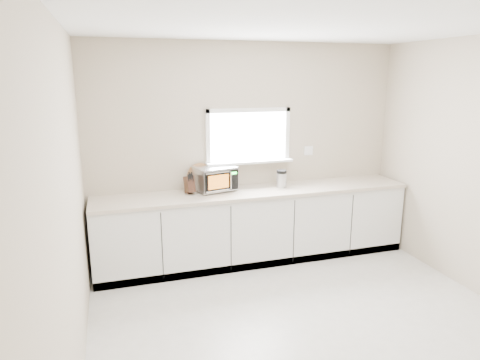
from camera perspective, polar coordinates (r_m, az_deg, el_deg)
name	(u,v)px	position (r m, az deg, el deg)	size (l,w,h in m)	color
ground	(315,333)	(4.21, 10.03, -19.42)	(4.00, 4.00, 0.00)	beige
back_wall	(248,151)	(5.46, 1.06, 3.95)	(4.00, 0.17, 2.70)	#BAA994
cabinets	(255,227)	(5.42, 2.00, -6.23)	(3.92, 0.60, 0.88)	silver
countertop	(255,192)	(5.27, 2.08, -1.56)	(3.92, 0.64, 0.04)	beige
microwave	(215,178)	(5.22, -3.33, 0.27)	(0.53, 0.46, 0.30)	black
knife_block	(189,184)	(5.11, -6.77, -0.54)	(0.12, 0.20, 0.27)	#402616
cutting_board	(200,176)	(5.29, -5.33, 0.50)	(0.33, 0.33, 0.02)	#A97241
coffee_grinder	(281,179)	(5.40, 5.55, 0.19)	(0.14, 0.14, 0.22)	#B5B7BC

